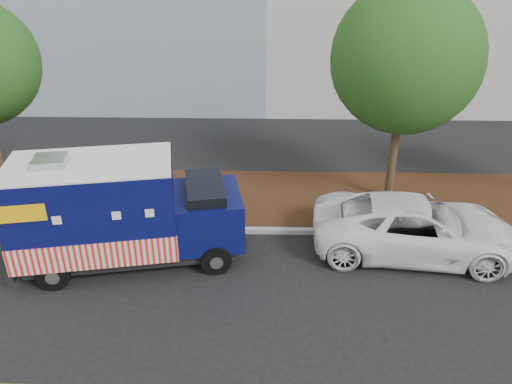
{
  "coord_description": "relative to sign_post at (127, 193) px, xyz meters",
  "views": [
    {
      "loc": [
        2.14,
        -11.29,
        7.79
      ],
      "look_at": [
        1.82,
        0.6,
        1.76
      ],
      "focal_mm": 35.0,
      "sensor_mm": 36.0,
      "label": 1
    }
  ],
  "objects": [
    {
      "name": "ground",
      "position": [
        1.96,
        -1.55,
        -1.2
      ],
      "size": [
        120.0,
        120.0,
        0.0
      ],
      "primitive_type": "plane",
      "color": "black",
      "rests_on": "ground"
    },
    {
      "name": "white_car",
      "position": [
        8.17,
        -1.01,
        -0.42
      ],
      "size": [
        5.85,
        3.15,
        1.56
      ],
      "primitive_type": "imported",
      "rotation": [
        0.0,
        0.0,
        1.47
      ],
      "color": "white",
      "rests_on": "ground"
    },
    {
      "name": "curb",
      "position": [
        1.96,
        -0.15,
        -1.12
      ],
      "size": [
        120.0,
        0.18,
        0.15
      ],
      "primitive_type": "cube",
      "color": "#9E9E99",
      "rests_on": "ground"
    },
    {
      "name": "mulch_strip",
      "position": [
        1.96,
        1.95,
        -1.12
      ],
      "size": [
        120.0,
        4.0,
        0.15
      ],
      "primitive_type": "cube",
      "color": "black",
      "rests_on": "ground"
    },
    {
      "name": "tree_c",
      "position": [
        8.07,
        1.93,
        3.5
      ],
      "size": [
        4.41,
        4.41,
        6.91
      ],
      "color": "#38281C",
      "rests_on": "ground"
    },
    {
      "name": "sign_post",
      "position": [
        0.0,
        0.0,
        0.0
      ],
      "size": [
        0.06,
        0.06,
        2.4
      ],
      "primitive_type": "cube",
      "color": "#473828",
      "rests_on": "ground"
    },
    {
      "name": "food_truck",
      "position": [
        0.19,
        -1.66,
        0.21
      ],
      "size": [
        6.21,
        3.23,
        3.12
      ],
      "rotation": [
        0.0,
        0.0,
        0.19
      ],
      "color": "black",
      "rests_on": "ground"
    }
  ]
}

